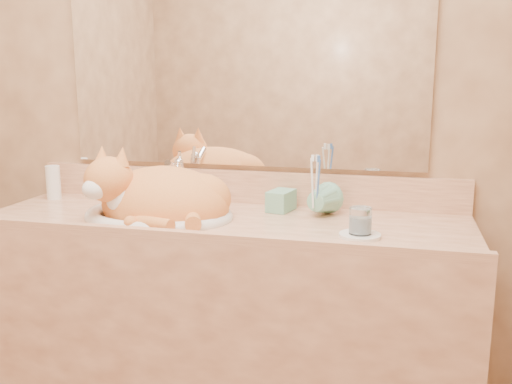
% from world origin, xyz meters
% --- Properties ---
extents(wall_back, '(2.40, 0.02, 2.50)m').
position_xyz_m(wall_back, '(0.00, 1.00, 1.25)').
color(wall_back, brown).
rests_on(wall_back, ground).
extents(vanity_counter, '(1.60, 0.55, 0.85)m').
position_xyz_m(vanity_counter, '(0.00, 0.72, 0.42)').
color(vanity_counter, '#A5694A').
rests_on(vanity_counter, floor).
extents(mirror, '(1.30, 0.02, 0.80)m').
position_xyz_m(mirror, '(0.00, 0.99, 1.39)').
color(mirror, white).
rests_on(mirror, wall_back).
extents(sink_basin, '(0.54, 0.47, 0.15)m').
position_xyz_m(sink_basin, '(-0.21, 0.70, 0.93)').
color(sink_basin, white).
rests_on(sink_basin, vanity_counter).
extents(faucet, '(0.06, 0.13, 0.18)m').
position_xyz_m(faucet, '(-0.21, 0.89, 0.94)').
color(faucet, white).
rests_on(faucet, vanity_counter).
extents(cat, '(0.50, 0.43, 0.24)m').
position_xyz_m(cat, '(-0.21, 0.69, 0.93)').
color(cat, orange).
rests_on(cat, sink_basin).
extents(soap_dispenser, '(0.09, 0.09, 0.16)m').
position_xyz_m(soap_dispenser, '(0.15, 0.84, 0.93)').
color(soap_dispenser, '#71B595').
rests_on(soap_dispenser, vanity_counter).
extents(toothbrush_cup, '(0.14, 0.14, 0.10)m').
position_xyz_m(toothbrush_cup, '(0.29, 0.81, 0.90)').
color(toothbrush_cup, '#71B595').
rests_on(toothbrush_cup, vanity_counter).
extents(toothbrushes, '(0.03, 0.03, 0.21)m').
position_xyz_m(toothbrushes, '(0.29, 0.81, 0.98)').
color(toothbrushes, white).
rests_on(toothbrushes, toothbrush_cup).
extents(saucer, '(0.12, 0.12, 0.01)m').
position_xyz_m(saucer, '(0.45, 0.63, 0.85)').
color(saucer, white).
rests_on(saucer, vanity_counter).
extents(water_glass, '(0.07, 0.07, 0.08)m').
position_xyz_m(water_glass, '(0.45, 0.63, 0.90)').
color(water_glass, white).
rests_on(water_glass, saucer).
extents(lotion_bottle, '(0.05, 0.05, 0.13)m').
position_xyz_m(lotion_bottle, '(-0.71, 0.88, 0.91)').
color(lotion_bottle, white).
rests_on(lotion_bottle, vanity_counter).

